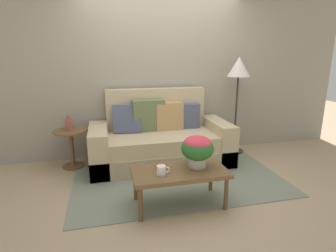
{
  "coord_description": "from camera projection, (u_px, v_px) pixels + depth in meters",
  "views": [
    {
      "loc": [
        -0.91,
        -3.08,
        1.59
      ],
      "look_at": [
        -0.15,
        0.07,
        0.74
      ],
      "focal_mm": 28.94,
      "sensor_mm": 36.0,
      "label": 1
    }
  ],
  "objects": [
    {
      "name": "ground_plane",
      "position": [
        180.0,
        182.0,
        3.51
      ],
      "size": [
        14.0,
        14.0,
        0.0
      ],
      "primitive_type": "plane",
      "color": "tan"
    },
    {
      "name": "wall_back",
      "position": [
        160.0,
        73.0,
        4.32
      ],
      "size": [
        6.4,
        0.12,
        2.62
      ],
      "primitive_type": "cube",
      "color": "gray",
      "rests_on": "ground"
    },
    {
      "name": "area_rug",
      "position": [
        178.0,
        178.0,
        3.59
      ],
      "size": [
        2.69,
        1.64,
        0.01
      ],
      "primitive_type": "cube",
      "color": "gray",
      "rests_on": "ground"
    },
    {
      "name": "couch",
      "position": [
        160.0,
        140.0,
        4.08
      ],
      "size": [
        2.05,
        0.92,
        1.09
      ],
      "color": "tan",
      "rests_on": "ground"
    },
    {
      "name": "coffee_table",
      "position": [
        179.0,
        174.0,
        2.89
      ],
      "size": [
        1.01,
        0.52,
        0.41
      ],
      "color": "brown",
      "rests_on": "ground"
    },
    {
      "name": "side_table",
      "position": [
        71.0,
        142.0,
        3.88
      ],
      "size": [
        0.47,
        0.47,
        0.56
      ],
      "color": "brown",
      "rests_on": "ground"
    },
    {
      "name": "floor_lamp",
      "position": [
        238.0,
        74.0,
        4.26
      ],
      "size": [
        0.36,
        0.36,
        1.57
      ],
      "color": "#2D2823",
      "rests_on": "ground"
    },
    {
      "name": "potted_plant",
      "position": [
        197.0,
        148.0,
        2.9
      ],
      "size": [
        0.35,
        0.35,
        0.35
      ],
      "color": "#B7B2A8",
      "rests_on": "coffee_table"
    },
    {
      "name": "coffee_mug",
      "position": [
        162.0,
        170.0,
        2.75
      ],
      "size": [
        0.14,
        0.09,
        0.09
      ],
      "color": "white",
      "rests_on": "coffee_table"
    },
    {
      "name": "snack_bowl",
      "position": [
        162.0,
        166.0,
        2.9
      ],
      "size": [
        0.11,
        0.11,
        0.06
      ],
      "color": "#B2382D",
      "rests_on": "coffee_table"
    },
    {
      "name": "table_vase",
      "position": [
        69.0,
        124.0,
        3.8
      ],
      "size": [
        0.1,
        0.1,
        0.22
      ],
      "color": "#934C42",
      "rests_on": "side_table"
    }
  ]
}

